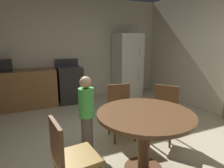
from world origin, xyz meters
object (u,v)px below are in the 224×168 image
(refrigerator, at_px, (127,65))
(microwave, at_px, (1,66))
(oven_range, at_px, (70,84))
(chair_west, at_px, (69,156))
(dining_table, at_px, (145,125))
(chair_north, at_px, (121,108))
(person_child, at_px, (86,111))
(chair_northeast, at_px, (164,109))

(refrigerator, relative_size, microwave, 4.00)
(oven_range, relative_size, chair_west, 1.26)
(oven_range, height_order, refrigerator, refrigerator)
(microwave, bearing_deg, oven_range, 0.14)
(dining_table, xyz_separation_m, chair_west, (-0.91, -0.10, -0.10))
(microwave, xyz_separation_m, dining_table, (1.75, -3.10, -0.43))
(chair_west, xyz_separation_m, chair_north, (1.04, 1.01, 0.00))
(oven_range, xyz_separation_m, chair_west, (-0.66, -3.20, 0.03))
(chair_west, height_order, person_child, person_child)
(refrigerator, xyz_separation_m, chair_west, (-2.32, -3.15, -0.38))
(chair_west, relative_size, person_child, 0.80)
(dining_table, height_order, chair_west, chair_west)
(chair_west, xyz_separation_m, chair_northeast, (1.64, 0.65, 0.00))
(dining_table, relative_size, chair_northeast, 1.30)
(refrigerator, relative_size, dining_table, 1.56)
(oven_range, relative_size, dining_table, 0.97)
(oven_range, relative_size, refrigerator, 0.62)
(refrigerator, height_order, person_child, refrigerator)
(refrigerator, distance_m, person_child, 2.97)
(dining_table, bearing_deg, person_child, 121.88)
(oven_range, distance_m, chair_north, 2.23)
(person_child, bearing_deg, oven_range, 142.35)
(refrigerator, relative_size, chair_west, 2.02)
(chair_north, bearing_deg, refrigerator, 157.64)
(microwave, relative_size, chair_west, 0.51)
(oven_range, height_order, chair_west, oven_range)
(oven_range, bearing_deg, chair_north, -80.16)
(microwave, bearing_deg, refrigerator, -0.91)
(chair_northeast, height_order, chair_north, same)
(chair_north, xyz_separation_m, person_child, (-0.62, -0.13, 0.08))
(microwave, relative_size, chair_northeast, 0.51)
(chair_west, bearing_deg, refrigerator, 47.46)
(dining_table, distance_m, person_child, 0.91)
(oven_range, height_order, chair_north, oven_range)
(microwave, distance_m, chair_north, 2.94)
(chair_west, xyz_separation_m, person_child, (0.43, 0.88, 0.08))
(chair_north, distance_m, person_child, 0.63)
(chair_northeast, bearing_deg, refrigerator, -142.26)
(dining_table, xyz_separation_m, chair_northeast, (0.73, 0.55, -0.10))
(microwave, xyz_separation_m, person_child, (1.26, -2.32, -0.45))
(oven_range, bearing_deg, dining_table, -85.43)
(oven_range, height_order, microwave, microwave)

